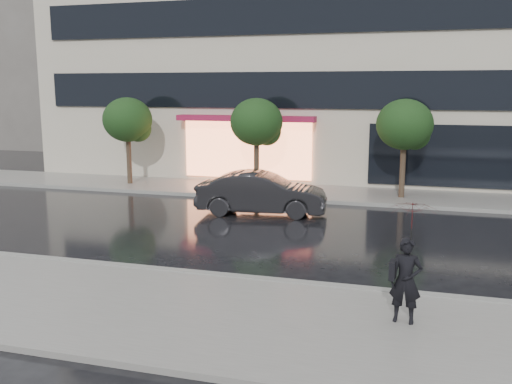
% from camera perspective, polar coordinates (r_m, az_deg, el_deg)
% --- Properties ---
extents(ground, '(120.00, 120.00, 0.00)m').
position_cam_1_polar(ground, '(14.19, 0.50, -7.72)').
color(ground, black).
rests_on(ground, ground).
extents(sidewalk_near, '(60.00, 4.50, 0.12)m').
position_cam_1_polar(sidewalk_near, '(11.26, -4.06, -12.36)').
color(sidewalk_near, slate).
rests_on(sidewalk_near, ground).
extents(sidewalk_far, '(60.00, 3.50, 0.12)m').
position_cam_1_polar(sidewalk_far, '(23.91, 7.14, -0.16)').
color(sidewalk_far, slate).
rests_on(sidewalk_far, ground).
extents(curb_near, '(60.00, 0.25, 0.14)m').
position_cam_1_polar(curb_near, '(13.25, -0.68, -8.73)').
color(curb_near, gray).
rests_on(curb_near, ground).
extents(curb_far, '(60.00, 0.25, 0.14)m').
position_cam_1_polar(curb_far, '(22.22, 6.42, -0.93)').
color(curb_far, gray).
rests_on(curb_far, ground).
extents(bg_building_left, '(14.00, 10.00, 12.00)m').
position_cam_1_polar(bg_building_left, '(50.22, -23.39, 11.39)').
color(bg_building_left, '#59544F').
rests_on(bg_building_left, ground).
extents(tree_far_west, '(2.20, 2.20, 3.99)m').
position_cam_1_polar(tree_far_west, '(26.26, -12.58, 6.91)').
color(tree_far_west, '#33261C').
rests_on(tree_far_west, ground).
extents(tree_mid_west, '(2.20, 2.20, 3.99)m').
position_cam_1_polar(tree_mid_west, '(23.98, 0.21, 6.84)').
color(tree_mid_west, '#33261C').
rests_on(tree_mid_west, ground).
extents(tree_mid_east, '(2.20, 2.20, 3.99)m').
position_cam_1_polar(tree_mid_east, '(23.07, 14.78, 6.36)').
color(tree_mid_east, '#33261C').
rests_on(tree_mid_east, ground).
extents(parked_car, '(4.68, 2.06, 1.50)m').
position_cam_1_polar(parked_car, '(20.04, 0.56, -0.13)').
color(parked_car, black).
rests_on(parked_car, ground).
extents(pedestrian_with_umbrella, '(1.01, 1.03, 2.29)m').
position_cam_1_polar(pedestrian_with_umbrella, '(10.73, 15.10, -5.00)').
color(pedestrian_with_umbrella, black).
rests_on(pedestrian_with_umbrella, sidewalk_near).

